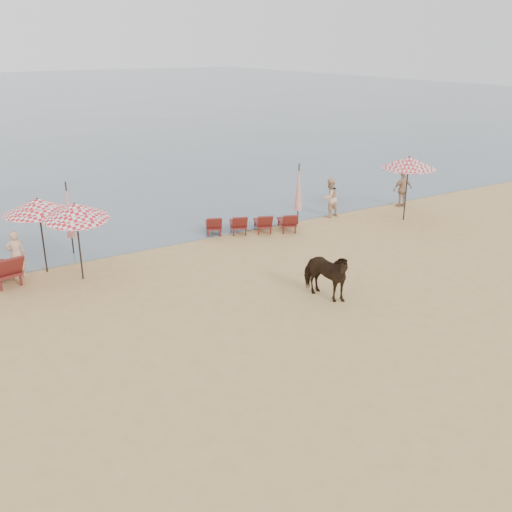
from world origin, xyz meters
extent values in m
plane|color=tan|center=(0.00, 0.00, 0.00)|extent=(120.00, 120.00, 0.00)
cube|color=maroon|center=(-6.16, 9.65, 0.39)|extent=(1.02, 1.68, 0.09)
cube|color=maroon|center=(-6.00, 8.82, 0.70)|extent=(0.81, 0.65, 0.69)
cube|color=maroon|center=(1.50, 10.54, 0.30)|extent=(1.00, 1.33, 0.07)
cube|color=maroon|center=(1.24, 9.95, 0.54)|extent=(0.67, 0.59, 0.53)
cube|color=maroon|center=(2.36, 10.16, 0.30)|extent=(1.00, 1.33, 0.07)
cube|color=maroon|center=(2.10, 9.57, 0.54)|extent=(0.67, 0.59, 0.53)
cube|color=maroon|center=(3.23, 9.78, 0.30)|extent=(1.00, 1.33, 0.07)
cube|color=maroon|center=(2.97, 9.19, 0.54)|extent=(0.67, 0.59, 0.53)
cube|color=maroon|center=(4.09, 9.39, 0.30)|extent=(1.00, 1.33, 0.07)
cube|color=maroon|center=(3.83, 8.80, 0.54)|extent=(0.67, 0.59, 0.53)
cylinder|color=black|center=(-4.84, 9.75, 1.11)|extent=(0.05, 0.05, 2.21)
cone|color=red|center=(-4.84, 9.75, 2.16)|extent=(2.11, 2.11, 0.45)
sphere|color=black|center=(-4.84, 9.75, 2.36)|extent=(0.08, 0.08, 0.08)
cylinder|color=black|center=(-4.03, 8.58, 1.11)|extent=(0.05, 0.05, 2.22)
cone|color=red|center=(-4.03, 8.58, 2.16)|extent=(1.96, 2.00, 0.67)
sphere|color=black|center=(-4.03, 8.58, 2.37)|extent=(0.08, 0.08, 0.08)
cylinder|color=black|center=(8.90, 7.96, 1.20)|extent=(0.05, 0.05, 2.41)
cone|color=red|center=(8.90, 7.96, 2.36)|extent=(2.14, 2.14, 0.48)
sphere|color=black|center=(8.90, 7.96, 2.57)|extent=(0.09, 0.09, 0.09)
cylinder|color=black|center=(-3.68, 10.98, 1.26)|extent=(0.05, 0.05, 2.51)
cone|color=red|center=(-3.68, 10.98, 1.56)|extent=(0.31, 0.31, 1.89)
cylinder|color=black|center=(4.83, 9.70, 1.23)|extent=(0.05, 0.05, 2.45)
cone|color=red|center=(4.83, 9.70, 1.52)|extent=(0.30, 0.30, 1.84)
imported|color=black|center=(1.39, 3.60, 0.72)|extent=(1.19, 1.85, 1.44)
imported|color=#D7A986|center=(-5.67, 9.69, 0.76)|extent=(0.60, 0.44, 1.52)
imported|color=#D5AA85|center=(6.57, 9.90, 0.81)|extent=(0.83, 0.67, 1.62)
imported|color=tan|center=(10.27, 9.46, 0.79)|extent=(0.97, 0.54, 1.57)
camera|label=1|loc=(-7.94, -7.93, 6.79)|focal=40.00mm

